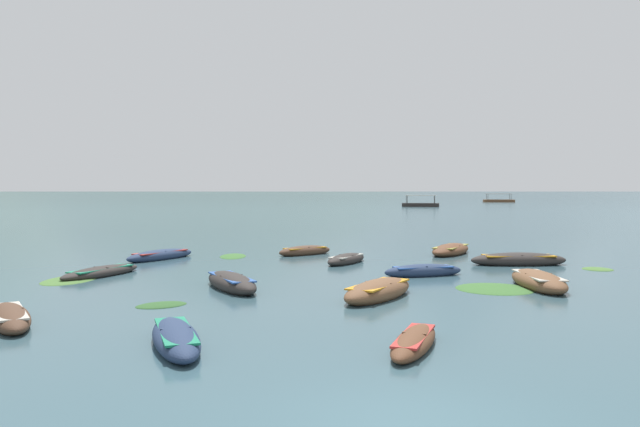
# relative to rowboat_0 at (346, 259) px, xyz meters

# --- Properties ---
(ground_plane) EXTENTS (6000.00, 6000.00, 0.00)m
(ground_plane) POSITION_rel_rowboat_0_xyz_m (-1.79, 1480.04, -0.18)
(ground_plane) COLOR #385660
(mountain_2) EXTENTS (1878.83, 1878.83, 436.51)m
(mountain_2) POSITION_rel_rowboat_0_xyz_m (-195.56, 2184.78, 218.08)
(mountain_2) COLOR #4C5B56
(mountain_2) RESTS_ON ground
(mountain_3) EXTENTS (1432.43, 1432.43, 589.22)m
(mountain_3) POSITION_rel_rowboat_0_xyz_m (678.15, 2153.59, 294.43)
(mountain_3) COLOR slate
(mountain_3) RESTS_ON ground
(mountain_4) EXTENTS (1318.62, 1318.62, 389.44)m
(mountain_4) POSITION_rel_rowboat_0_xyz_m (1394.28, 2263.76, 194.54)
(mountain_4) COLOR slate
(mountain_4) RESTS_ON ground
(rowboat_0) EXTENTS (2.71, 3.35, 0.57)m
(rowboat_0) POSITION_rel_rowboat_0_xyz_m (0.00, 0.00, 0.00)
(rowboat_0) COLOR #2D2826
(rowboat_0) RESTS_ON ground
(rowboat_1) EXTENTS (2.57, 4.26, 0.70)m
(rowboat_1) POSITION_rel_rowboat_0_xyz_m (-5.05, -7.02, 0.04)
(rowboat_1) COLOR #2D2826
(rowboat_1) RESTS_ON ground
(rowboat_2) EXTENTS (3.40, 4.18, 0.61)m
(rowboat_2) POSITION_rel_rowboat_0_xyz_m (-9.11, 2.46, 0.01)
(rowboat_2) COLOR navy
(rowboat_2) RESTS_ON ground
(rowboat_3) EXTENTS (2.07, 3.26, 0.47)m
(rowboat_3) POSITION_rel_rowboat_0_xyz_m (-0.57, -15.51, -0.03)
(rowboat_3) COLOR brown
(rowboat_3) RESTS_ON ground
(rowboat_4) EXTENTS (2.92, 4.17, 0.49)m
(rowboat_4) POSITION_rel_rowboat_0_xyz_m (-10.51, -3.35, -0.02)
(rowboat_4) COLOR #2D2826
(rowboat_4) RESTS_ON ground
(rowboat_5) EXTENTS (1.75, 4.24, 0.74)m
(rowboat_5) POSITION_rel_rowboat_0_xyz_m (5.92, -7.72, 0.05)
(rowboat_5) COLOR brown
(rowboat_5) RESTS_ON ground
(rowboat_6) EXTENTS (2.49, 3.68, 0.57)m
(rowboat_6) POSITION_rel_rowboat_0_xyz_m (-10.50, -12.22, 0.00)
(rowboat_6) COLOR #4C3323
(rowboat_6) RESTS_ON ground
(rowboat_7) EXTENTS (4.55, 1.67, 0.72)m
(rowboat_7) POSITION_rel_rowboat_0_xyz_m (7.92, -1.35, 0.05)
(rowboat_7) COLOR #2D2826
(rowboat_7) RESTS_ON ground
(rowboat_8) EXTENTS (3.46, 4.09, 0.73)m
(rowboat_8) POSITION_rel_rowboat_0_xyz_m (-0.19, -9.25, 0.05)
(rowboat_8) COLOR brown
(rowboat_8) RESTS_ON ground
(rowboat_9) EXTENTS (1.91, 3.96, 0.58)m
(rowboat_9) POSITION_rel_rowboat_0_xyz_m (-5.86, -14.84, 0.00)
(rowboat_9) COLOR navy
(rowboat_9) RESTS_ON ground
(rowboat_11) EXTENTS (3.51, 1.64, 0.59)m
(rowboat_11) POSITION_rel_rowboat_0_xyz_m (2.57, -4.46, 0.01)
(rowboat_11) COLOR navy
(rowboat_11) RESTS_ON ground
(rowboat_12) EXTENTS (3.39, 2.76, 0.61)m
(rowboat_12) POSITION_rel_rowboat_0_xyz_m (-1.72, 3.95, 0.01)
(rowboat_12) COLOR #4C3323
(rowboat_12) RESTS_ON ground
(rowboat_13) EXTENTS (3.77, 4.59, 0.69)m
(rowboat_13) POSITION_rel_rowboat_0_xyz_m (6.23, 3.59, 0.04)
(rowboat_13) COLOR brown
(rowboat_13) RESTS_ON ground
(ferry_0) EXTENTS (7.70, 4.67, 2.54)m
(ferry_0) POSITION_rel_rowboat_0_xyz_m (27.64, 92.24, 0.27)
(ferry_0) COLOR #2D2826
(ferry_0) RESTS_ON ground
(ferry_1) EXTENTS (8.56, 4.15, 2.54)m
(ferry_1) POSITION_rel_rowboat_0_xyz_m (60.45, 133.49, 0.27)
(ferry_1) COLOR brown
(ferry_1) RESTS_ON ground
(weed_patch_0) EXTENTS (2.36, 3.22, 0.14)m
(weed_patch_0) POSITION_rel_rowboat_0_xyz_m (-11.41, -4.42, -0.18)
(weed_patch_0) COLOR #477033
(weed_patch_0) RESTS_ON ground
(weed_patch_1) EXTENTS (1.42, 2.73, 0.14)m
(weed_patch_1) POSITION_rel_rowboat_0_xyz_m (-5.55, 3.36, -0.18)
(weed_patch_1) COLOR #38662D
(weed_patch_1) RESTS_ON ground
(weed_patch_2) EXTENTS (1.51, 1.58, 0.14)m
(weed_patch_2) POSITION_rel_rowboat_0_xyz_m (10.71, -3.26, -0.18)
(weed_patch_2) COLOR #477033
(weed_patch_2) RESTS_ON ground
(weed_patch_3) EXTENTS (3.53, 3.51, 0.14)m
(weed_patch_3) POSITION_rel_rowboat_0_xyz_m (4.22, -7.94, -0.18)
(weed_patch_3) COLOR #38662D
(weed_patch_3) RESTS_ON ground
(weed_patch_4) EXTENTS (2.65, 3.42, 0.14)m
(weed_patch_4) POSITION_rel_rowboat_0_xyz_m (9.70, 1.44, -0.18)
(weed_patch_4) COLOR #477033
(weed_patch_4) RESTS_ON ground
(weed_patch_5) EXTENTS (1.87, 1.65, 0.14)m
(weed_patch_5) POSITION_rel_rowboat_0_xyz_m (-7.00, -9.95, -0.18)
(weed_patch_5) COLOR #2D5628
(weed_patch_5) RESTS_ON ground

